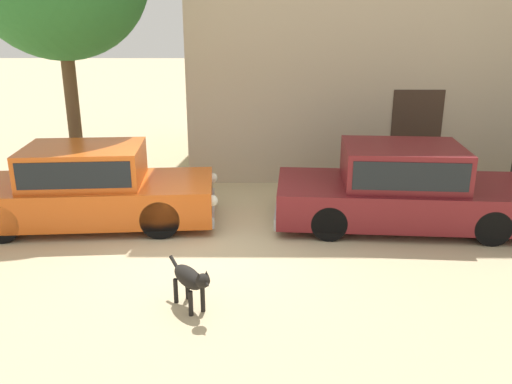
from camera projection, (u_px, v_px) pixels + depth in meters
name	position (u px, v px, depth m)	size (l,w,h in m)	color
ground_plane	(204.00, 248.00, 8.72)	(80.00, 80.00, 0.00)	tan
parked_sedan_nearest	(88.00, 186.00, 9.53)	(4.64, 2.03, 1.44)	#D15619
parked_sedan_second	(402.00, 186.00, 9.48)	(4.68, 2.10, 1.47)	maroon
stray_dog_spotted	(190.00, 279.00, 6.79)	(0.65, 0.86, 0.66)	black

